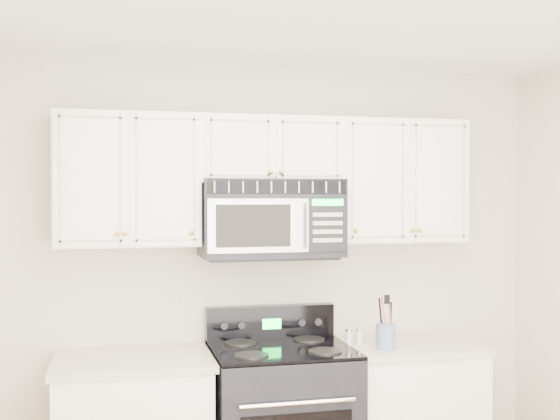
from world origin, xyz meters
name	(u,v)px	position (x,y,z in m)	size (l,w,h in m)	color
room	(360,330)	(0.00, 0.00, 1.30)	(3.51, 3.51, 2.61)	brown
upper_cabinets	(269,174)	(0.00, 1.58, 1.93)	(2.44, 0.37, 0.75)	white
microwave	(270,218)	(0.00, 1.54, 1.68)	(0.82, 0.46, 0.45)	black
utensil_crock	(386,335)	(0.63, 1.30, 1.00)	(0.12, 0.12, 0.31)	slate
shaker_salt	(349,337)	(0.45, 1.45, 0.97)	(0.04, 0.04, 0.10)	silver
shaker_pepper	(359,336)	(0.53, 1.46, 0.97)	(0.04, 0.04, 0.09)	silver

